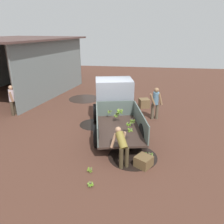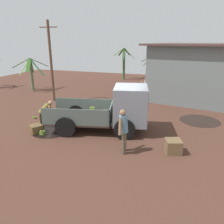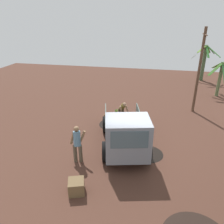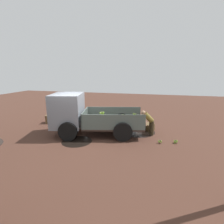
% 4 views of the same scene
% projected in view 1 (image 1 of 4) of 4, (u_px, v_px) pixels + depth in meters
% --- Properties ---
extents(ground, '(36.00, 36.00, 0.00)m').
position_uv_depth(ground, '(108.00, 124.00, 11.06)').
color(ground, '#4E2F24').
extents(mud_patch_0, '(1.44, 1.44, 0.01)m').
position_uv_depth(mud_patch_0, '(94.00, 124.00, 10.96)').
color(mud_patch_0, black).
rests_on(mud_patch_0, ground).
extents(mud_patch_1, '(2.10, 2.10, 0.01)m').
position_uv_depth(mud_patch_1, '(84.00, 99.00, 14.99)').
color(mud_patch_1, black).
rests_on(mud_patch_1, ground).
extents(mud_patch_2, '(1.85, 1.85, 0.01)m').
position_uv_depth(mud_patch_2, '(133.00, 157.00, 8.19)').
color(mud_patch_2, black).
rests_on(mud_patch_2, ground).
extents(cargo_truck, '(4.95, 2.90, 2.14)m').
position_uv_depth(cargo_truck, '(115.00, 102.00, 10.82)').
color(cargo_truck, '#372822').
rests_on(cargo_truck, ground).
extents(warehouse_shed, '(9.79, 8.21, 3.92)m').
position_uv_depth(warehouse_shed, '(22.00, 54.00, 15.97)').
color(warehouse_shed, slate).
rests_on(warehouse_shed, ground).
extents(person_foreground_visitor, '(0.48, 0.72, 1.72)m').
position_uv_depth(person_foreground_visitor, '(156.00, 102.00, 11.27)').
color(person_foreground_visitor, brown).
rests_on(person_foreground_visitor, ground).
extents(person_worker_loading, '(0.72, 0.74, 1.33)m').
position_uv_depth(person_worker_loading, '(122.00, 145.00, 7.47)').
color(person_worker_loading, '#3D3320').
rests_on(person_worker_loading, ground).
extents(person_bystander_near_shed, '(0.63, 0.35, 1.69)m').
position_uv_depth(person_bystander_near_shed, '(12.00, 99.00, 11.84)').
color(person_bystander_near_shed, '#423627').
rests_on(person_bystander_near_shed, ground).
extents(banana_bunch_on_ground_0, '(0.19, 0.20, 0.17)m').
position_uv_depth(banana_bunch_on_ground_0, '(91.00, 184.00, 6.61)').
color(banana_bunch_on_ground_0, brown).
rests_on(banana_bunch_on_ground_0, ground).
extents(banana_bunch_on_ground_1, '(0.30, 0.31, 0.25)m').
position_uv_depth(banana_bunch_on_ground_1, '(149.00, 155.00, 8.00)').
color(banana_bunch_on_ground_1, brown).
rests_on(banana_bunch_on_ground_1, ground).
extents(banana_bunch_on_ground_2, '(0.18, 0.17, 0.17)m').
position_uv_depth(banana_bunch_on_ground_2, '(90.00, 170.00, 7.28)').
color(banana_bunch_on_ground_2, brown).
rests_on(banana_bunch_on_ground_2, ground).
extents(wooden_crate_0, '(0.71, 0.71, 0.37)m').
position_uv_depth(wooden_crate_0, '(144.00, 161.00, 7.58)').
color(wooden_crate_0, brown).
rests_on(wooden_crate_0, ground).
extents(wooden_crate_1, '(0.72, 0.72, 0.53)m').
position_uv_depth(wooden_crate_1, '(144.00, 103.00, 13.28)').
color(wooden_crate_1, brown).
rests_on(wooden_crate_1, ground).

